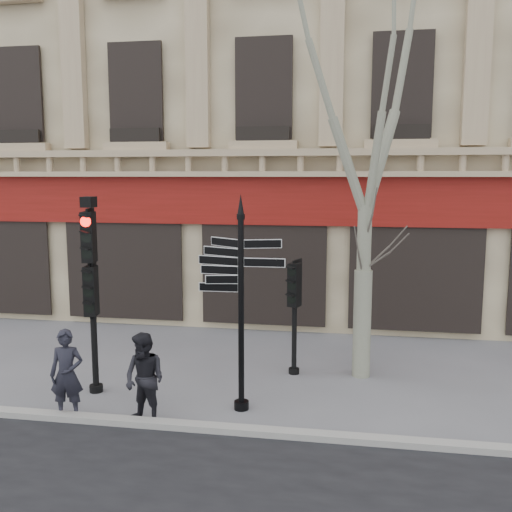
# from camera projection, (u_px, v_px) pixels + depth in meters

# --- Properties ---
(ground) EXTENTS (80.00, 80.00, 0.00)m
(ground) POSITION_uv_depth(u_px,v_px,m) (224.00, 399.00, 10.96)
(ground) COLOR #5C5C61
(ground) RESTS_ON ground
(kerb) EXTENTS (80.00, 0.25, 0.12)m
(kerb) POSITION_uv_depth(u_px,v_px,m) (206.00, 428.00, 9.59)
(kerb) COLOR gray
(kerb) RESTS_ON ground
(building) EXTENTS (28.00, 15.52, 18.00)m
(building) POSITION_uv_depth(u_px,v_px,m) (294.00, 51.00, 21.88)
(building) COLOR #9C8A68
(building) RESTS_ON ground
(fingerpost) EXTENTS (1.89, 1.89, 3.95)m
(fingerpost) POSITION_uv_depth(u_px,v_px,m) (241.00, 267.00, 10.12)
(fingerpost) COLOR black
(fingerpost) RESTS_ON ground
(traffic_signal_main) EXTENTS (0.47, 0.36, 3.87)m
(traffic_signal_main) POSITION_uv_depth(u_px,v_px,m) (91.00, 271.00, 10.99)
(traffic_signal_main) COLOR black
(traffic_signal_main) RESTS_ON ground
(traffic_signal_secondary) EXTENTS (0.48, 0.41, 2.44)m
(traffic_signal_secondary) POSITION_uv_depth(u_px,v_px,m) (295.00, 297.00, 12.14)
(traffic_signal_secondary) COLOR black
(traffic_signal_secondary) RESTS_ON ground
(plane_tree) EXTENTS (3.34, 3.34, 8.88)m
(plane_tree) POSITION_uv_depth(u_px,v_px,m) (369.00, 76.00, 11.35)
(plane_tree) COLOR gray
(plane_tree) RESTS_ON ground
(pedestrian_a) EXTENTS (0.64, 0.48, 1.61)m
(pedestrian_a) POSITION_uv_depth(u_px,v_px,m) (67.00, 374.00, 10.00)
(pedestrian_a) COLOR black
(pedestrian_a) RESTS_ON ground
(pedestrian_b) EXTENTS (0.94, 0.84, 1.61)m
(pedestrian_b) POSITION_uv_depth(u_px,v_px,m) (145.00, 379.00, 9.76)
(pedestrian_b) COLOR black
(pedestrian_b) RESTS_ON ground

